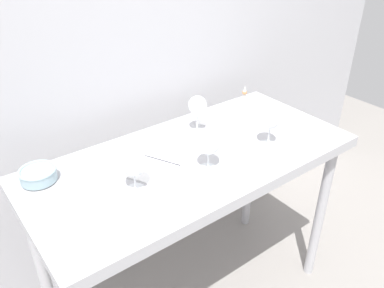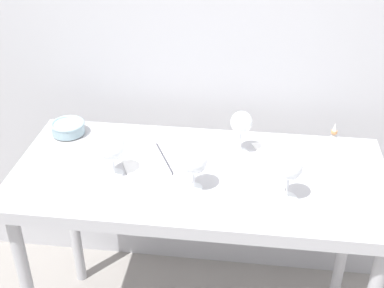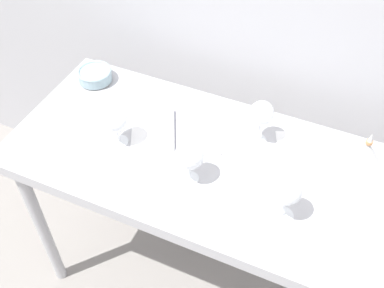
{
  "view_description": "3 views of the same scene",
  "coord_description": "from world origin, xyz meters",
  "px_view_note": "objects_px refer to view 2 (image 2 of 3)",
  "views": [
    {
      "loc": [
        -0.86,
        -1.12,
        1.79
      ],
      "look_at": [
        -0.02,
        -0.03,
        0.97
      ],
      "focal_mm": 37.15,
      "sensor_mm": 36.0,
      "label": 1
    },
    {
      "loc": [
        0.17,
        -1.58,
        1.98
      ],
      "look_at": [
        -0.03,
        0.03,
        0.99
      ],
      "focal_mm": 48.04,
      "sensor_mm": 36.0,
      "label": 2
    },
    {
      "loc": [
        0.4,
        -1.01,
        2.11
      ],
      "look_at": [
        -0.04,
        -0.03,
        0.98
      ],
      "focal_mm": 43.36,
      "sensor_mm": 36.0,
      "label": 3
    }
  ],
  "objects_px": {
    "open_notebook": "(164,159)",
    "decanter_funnel": "(333,141)",
    "wine_glass_far_right": "(241,123)",
    "wine_glass_near_center": "(194,161)",
    "tasting_bowl": "(68,128)",
    "tasting_sheet_upper": "(283,154)",
    "wine_glass_near_right": "(290,169)",
    "wine_glass_near_left": "(112,148)"
  },
  "relations": [
    {
      "from": "wine_glass_near_center",
      "to": "tasting_sheet_upper",
      "type": "bearing_deg",
      "value": 39.97
    },
    {
      "from": "wine_glass_near_center",
      "to": "wine_glass_near_left",
      "type": "bearing_deg",
      "value": 170.15
    },
    {
      "from": "open_notebook",
      "to": "wine_glass_near_right",
      "type": "bearing_deg",
      "value": -48.61
    },
    {
      "from": "tasting_sheet_upper",
      "to": "decanter_funnel",
      "type": "xyz_separation_m",
      "value": [
        0.19,
        0.07,
        0.04
      ]
    },
    {
      "from": "wine_glass_near_right",
      "to": "decanter_funnel",
      "type": "distance_m",
      "value": 0.41
    },
    {
      "from": "wine_glass_near_left",
      "to": "tasting_bowl",
      "type": "distance_m",
      "value": 0.38
    },
    {
      "from": "wine_glass_far_right",
      "to": "open_notebook",
      "type": "distance_m",
      "value": 0.33
    },
    {
      "from": "wine_glass_near_right",
      "to": "wine_glass_far_right",
      "type": "xyz_separation_m",
      "value": [
        -0.17,
        0.28,
        0.01
      ]
    },
    {
      "from": "decanter_funnel",
      "to": "wine_glass_near_center",
      "type": "bearing_deg",
      "value": -146.95
    },
    {
      "from": "open_notebook",
      "to": "tasting_bowl",
      "type": "xyz_separation_m",
      "value": [
        -0.43,
        0.15,
        0.03
      ]
    },
    {
      "from": "tasting_sheet_upper",
      "to": "decanter_funnel",
      "type": "distance_m",
      "value": 0.21
    },
    {
      "from": "wine_glass_near_center",
      "to": "tasting_bowl",
      "type": "height_order",
      "value": "wine_glass_near_center"
    },
    {
      "from": "wine_glass_near_right",
      "to": "open_notebook",
      "type": "bearing_deg",
      "value": 157.4
    },
    {
      "from": "tasting_sheet_upper",
      "to": "decanter_funnel",
      "type": "bearing_deg",
      "value": -4.22
    },
    {
      "from": "wine_glass_far_right",
      "to": "tasting_sheet_upper",
      "type": "bearing_deg",
      "value": 1.45
    },
    {
      "from": "wine_glass_near_center",
      "to": "open_notebook",
      "type": "relative_size",
      "value": 0.43
    },
    {
      "from": "wine_glass_near_left",
      "to": "tasting_sheet_upper",
      "type": "distance_m",
      "value": 0.67
    },
    {
      "from": "open_notebook",
      "to": "wine_glass_near_center",
      "type": "bearing_deg",
      "value": -77.9
    },
    {
      "from": "open_notebook",
      "to": "decanter_funnel",
      "type": "height_order",
      "value": "decanter_funnel"
    },
    {
      "from": "tasting_sheet_upper",
      "to": "tasting_bowl",
      "type": "distance_m",
      "value": 0.89
    },
    {
      "from": "tasting_sheet_upper",
      "to": "open_notebook",
      "type": "bearing_deg",
      "value": 168.92
    },
    {
      "from": "wine_glass_near_center",
      "to": "tasting_sheet_upper",
      "type": "distance_m",
      "value": 0.43
    },
    {
      "from": "wine_glass_near_center",
      "to": "decanter_funnel",
      "type": "height_order",
      "value": "wine_glass_near_center"
    },
    {
      "from": "wine_glass_near_right",
      "to": "decanter_funnel",
      "type": "relative_size",
      "value": 1.48
    },
    {
      "from": "tasting_sheet_upper",
      "to": "tasting_bowl",
      "type": "height_order",
      "value": "tasting_bowl"
    },
    {
      "from": "wine_glass_near_center",
      "to": "tasting_bowl",
      "type": "xyz_separation_m",
      "value": [
        -0.57,
        0.32,
        -0.08
      ]
    },
    {
      "from": "wine_glass_near_left",
      "to": "wine_glass_far_right",
      "type": "xyz_separation_m",
      "value": [
        0.45,
        0.21,
        0.02
      ]
    },
    {
      "from": "wine_glass_near_center",
      "to": "decanter_funnel",
      "type": "relative_size",
      "value": 1.41
    },
    {
      "from": "wine_glass_far_right",
      "to": "open_notebook",
      "type": "relative_size",
      "value": 0.46
    },
    {
      "from": "wine_glass_near_right",
      "to": "tasting_bowl",
      "type": "height_order",
      "value": "wine_glass_near_right"
    },
    {
      "from": "wine_glass_near_center",
      "to": "tasting_sheet_upper",
      "type": "xyz_separation_m",
      "value": [
        0.32,
        0.27,
        -0.11
      ]
    },
    {
      "from": "wine_glass_near_center",
      "to": "decanter_funnel",
      "type": "bearing_deg",
      "value": 33.05
    },
    {
      "from": "wine_glass_far_right",
      "to": "decanter_funnel",
      "type": "relative_size",
      "value": 1.51
    },
    {
      "from": "open_notebook",
      "to": "tasting_bowl",
      "type": "distance_m",
      "value": 0.46
    },
    {
      "from": "wine_glass_near_center",
      "to": "wine_glass_near_right",
      "type": "bearing_deg",
      "value": -3.25
    },
    {
      "from": "wine_glass_near_center",
      "to": "tasting_sheet_upper",
      "type": "height_order",
      "value": "wine_glass_near_center"
    },
    {
      "from": "wine_glass_near_center",
      "to": "tasting_bowl",
      "type": "relative_size",
      "value": 1.18
    },
    {
      "from": "decanter_funnel",
      "to": "wine_glass_far_right",
      "type": "bearing_deg",
      "value": -169.09
    },
    {
      "from": "wine_glass_near_left",
      "to": "tasting_sheet_upper",
      "type": "height_order",
      "value": "wine_glass_near_left"
    },
    {
      "from": "wine_glass_near_right",
      "to": "tasting_sheet_upper",
      "type": "bearing_deg",
      "value": 90.6
    },
    {
      "from": "open_notebook",
      "to": "decanter_funnel",
      "type": "xyz_separation_m",
      "value": [
        0.65,
        0.16,
        0.03
      ]
    },
    {
      "from": "open_notebook",
      "to": "decanter_funnel",
      "type": "bearing_deg",
      "value": -12.03
    }
  ]
}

